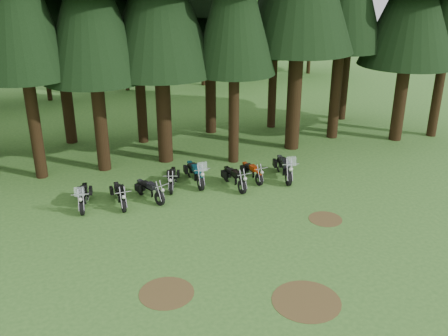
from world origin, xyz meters
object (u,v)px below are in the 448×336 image
(motorcycle_6, at_px, (252,172))
(motorcycle_7, at_px, (284,168))
(motorcycle_1, at_px, (120,195))
(motorcycle_2, at_px, (150,191))
(motorcycle_5, at_px, (234,178))
(motorcycle_4, at_px, (195,174))
(motorcycle_0, at_px, (84,197))
(motorcycle_3, at_px, (172,179))

(motorcycle_6, relative_size, motorcycle_7, 0.78)
(motorcycle_1, height_order, motorcycle_2, motorcycle_1)
(motorcycle_2, relative_size, motorcycle_5, 0.91)
(motorcycle_5, bearing_deg, motorcycle_4, 140.59)
(motorcycle_0, height_order, motorcycle_4, motorcycle_4)
(motorcycle_2, bearing_deg, motorcycle_1, 159.47)
(motorcycle_4, relative_size, motorcycle_5, 1.09)
(motorcycle_3, height_order, motorcycle_4, motorcycle_4)
(motorcycle_0, xyz_separation_m, motorcycle_2, (2.85, -0.34, -0.03))
(motorcycle_3, xyz_separation_m, motorcycle_5, (2.74, -1.06, 0.03))
(motorcycle_2, bearing_deg, motorcycle_4, 0.39)
(motorcycle_3, bearing_deg, motorcycle_6, 11.72)
(motorcycle_7, bearing_deg, motorcycle_2, -167.10)
(motorcycle_5, xyz_separation_m, motorcycle_7, (2.70, 0.11, 0.07))
(motorcycle_4, height_order, motorcycle_6, motorcycle_4)
(motorcycle_1, bearing_deg, motorcycle_4, 13.69)
(motorcycle_1, distance_m, motorcycle_4, 3.93)
(motorcycle_4, bearing_deg, motorcycle_5, -33.74)
(motorcycle_6, bearing_deg, motorcycle_3, 166.25)
(motorcycle_3, height_order, motorcycle_7, motorcycle_7)
(motorcycle_3, xyz_separation_m, motorcycle_6, (3.87, -0.58, -0.02))
(motorcycle_1, relative_size, motorcycle_3, 1.08)
(motorcycle_0, height_order, motorcycle_2, motorcycle_0)
(motorcycle_3, bearing_deg, motorcycle_5, -0.88)
(motorcycle_4, height_order, motorcycle_7, motorcycle_7)
(motorcycle_2, height_order, motorcycle_4, motorcycle_4)
(motorcycle_0, distance_m, motorcycle_2, 2.87)
(motorcycle_4, bearing_deg, motorcycle_6, -11.93)
(motorcycle_3, bearing_deg, motorcycle_2, -124.18)
(motorcycle_4, relative_size, motorcycle_7, 0.96)
(motorcycle_3, bearing_deg, motorcycle_1, -140.14)
(motorcycle_1, xyz_separation_m, motorcycle_6, (6.52, 0.37, -0.03))
(motorcycle_5, height_order, motorcycle_6, motorcycle_5)
(motorcycle_6, distance_m, motorcycle_7, 1.62)
(motorcycle_1, height_order, motorcycle_5, motorcycle_5)
(motorcycle_0, relative_size, motorcycle_5, 1.01)
(motorcycle_2, bearing_deg, motorcycle_3, 14.59)
(motorcycle_2, bearing_deg, motorcycle_6, -17.07)
(motorcycle_0, relative_size, motorcycle_4, 0.93)
(motorcycle_2, relative_size, motorcycle_3, 1.02)
(motorcycle_2, xyz_separation_m, motorcycle_3, (1.31, 0.94, -0.01))
(motorcycle_5, bearing_deg, motorcycle_6, 17.99)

